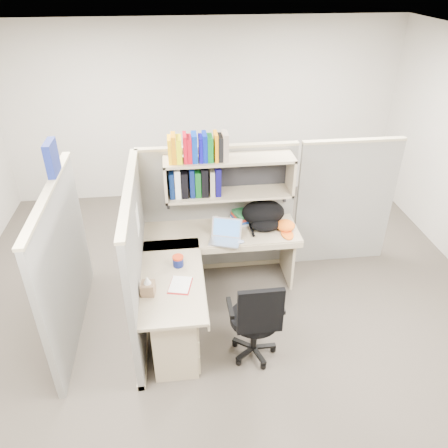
{
  "coord_description": "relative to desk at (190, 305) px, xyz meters",
  "views": [
    {
      "loc": [
        -0.46,
        -3.56,
        3.37
      ],
      "look_at": [
        -0.01,
        0.25,
        1.02
      ],
      "focal_mm": 35.0,
      "sensor_mm": 36.0,
      "label": 1
    }
  ],
  "objects": [
    {
      "name": "cubicle",
      "position": [
        0.04,
        0.74,
        0.47
      ],
      "size": [
        3.79,
        1.84,
        1.95
      ],
      "color": "slate",
      "rests_on": "ground"
    },
    {
      "name": "room_shell",
      "position": [
        0.41,
        0.29,
        1.18
      ],
      "size": [
        6.0,
        6.0,
        6.0
      ],
      "color": "#AFA89E",
      "rests_on": "ground"
    },
    {
      "name": "paper_cup",
      "position": [
        0.36,
        1.0,
        0.34
      ],
      "size": [
        0.08,
        0.08,
        0.1
      ],
      "primitive_type": "cylinder",
      "rotation": [
        0.0,
        0.0,
        0.12
      ],
      "color": "white",
      "rests_on": "desk"
    },
    {
      "name": "mouse",
      "position": [
        0.59,
        0.6,
        0.31
      ],
      "size": [
        0.09,
        0.07,
        0.03
      ],
      "primitive_type": "ellipsoid",
      "rotation": [
        0.0,
        0.0,
        0.24
      ],
      "color": "#92A5D0",
      "rests_on": "desk"
    },
    {
      "name": "tissue_box",
      "position": [
        -0.38,
        -0.13,
        0.39
      ],
      "size": [
        0.14,
        0.14,
        0.19
      ],
      "primitive_type": null,
      "rotation": [
        0.0,
        0.0,
        -0.13
      ],
      "color": "#8B6C4F",
      "rests_on": "desk"
    },
    {
      "name": "task_chair",
      "position": [
        0.59,
        -0.34,
        -0.09
      ],
      "size": [
        0.51,
        0.47,
        0.99
      ],
      "color": "black",
      "rests_on": "ground"
    },
    {
      "name": "snack_canister",
      "position": [
        -0.09,
        0.27,
        0.35
      ],
      "size": [
        0.11,
        0.11,
        0.11
      ],
      "color": "#0E1753",
      "rests_on": "desk"
    },
    {
      "name": "desk",
      "position": [
        0.0,
        0.0,
        0.0
      ],
      "size": [
        1.74,
        1.75,
        0.73
      ],
      "color": "tan",
      "rests_on": "ground"
    },
    {
      "name": "laptop",
      "position": [
        0.42,
        0.64,
        0.41
      ],
      "size": [
        0.42,
        0.42,
        0.24
      ],
      "primitive_type": null,
      "rotation": [
        0.0,
        0.0,
        -0.31
      ],
      "color": "silver",
      "rests_on": "desk"
    },
    {
      "name": "ground",
      "position": [
        0.41,
        0.29,
        -0.44
      ],
      "size": [
        6.0,
        6.0,
        0.0
      ],
      "primitive_type": "plane",
      "color": "#342F28",
      "rests_on": "ground"
    },
    {
      "name": "orange_cap",
      "position": [
        1.13,
        0.8,
        0.35
      ],
      "size": [
        0.22,
        0.25,
        0.11
      ],
      "primitive_type": null,
      "rotation": [
        0.0,
        0.0,
        -0.06
      ],
      "color": "orange",
      "rests_on": "desk"
    },
    {
      "name": "loose_paper",
      "position": [
        -0.09,
        -0.03,
        0.29
      ],
      "size": [
        0.24,
        0.28,
        0.0
      ],
      "primitive_type": null,
      "rotation": [
        0.0,
        0.0,
        -0.23
      ],
      "color": "white",
      "rests_on": "desk"
    },
    {
      "name": "book_stack",
      "position": [
        0.67,
        1.04,
        0.35
      ],
      "size": [
        0.25,
        0.3,
        0.12
      ],
      "primitive_type": null,
      "rotation": [
        0.0,
        0.0,
        0.29
      ],
      "color": "gray",
      "rests_on": "desk"
    },
    {
      "name": "backpack",
      "position": [
        0.9,
        0.9,
        0.44
      ],
      "size": [
        0.58,
        0.51,
        0.29
      ],
      "primitive_type": null,
      "rotation": [
        0.0,
        0.0,
        -0.29
      ],
      "color": "black",
      "rests_on": "desk"
    }
  ]
}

